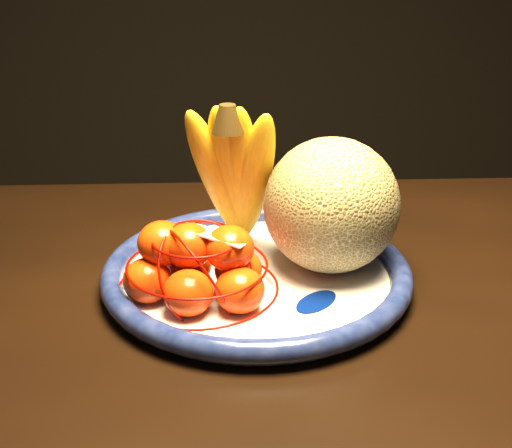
{
  "coord_description": "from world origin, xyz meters",
  "views": [
    {
      "loc": [
        0.24,
        -0.47,
        1.14
      ],
      "look_at": [
        0.29,
        0.24,
        0.83
      ],
      "focal_mm": 50.0,
      "sensor_mm": 36.0,
      "label": 1
    }
  ],
  "objects": [
    {
      "name": "dining_table",
      "position": [
        0.08,
        0.12,
        0.68
      ],
      "size": [
        1.54,
        0.95,
        0.76
      ],
      "rotation": [
        0.0,
        0.0,
        -0.03
      ],
      "color": "black",
      "rests_on": "ground"
    },
    {
      "name": "cantaloupe",
      "position": [
        0.37,
        0.25,
        0.85
      ],
      "size": [
        0.15,
        0.15,
        0.15
      ],
      "primitive_type": "sphere",
      "color": "olive",
      "rests_on": "fruit_bowl"
    },
    {
      "name": "banana_bunch",
      "position": [
        0.27,
        0.29,
        0.87
      ],
      "size": [
        0.13,
        0.13,
        0.2
      ],
      "rotation": [
        0.0,
        0.0,
        -0.25
      ],
      "color": "yellow",
      "rests_on": "fruit_bowl"
    },
    {
      "name": "mandarin_bag",
      "position": [
        0.22,
        0.18,
        0.81
      ],
      "size": [
        0.22,
        0.22,
        0.11
      ],
      "rotation": [
        0.0,
        0.0,
        -0.43
      ],
      "color": "#FF4D09",
      "rests_on": "fruit_bowl"
    },
    {
      "name": "fruit_bowl",
      "position": [
        0.29,
        0.23,
        0.77
      ],
      "size": [
        0.34,
        0.34,
        0.03
      ],
      "rotation": [
        0.0,
        0.0,
        0.19
      ],
      "color": "white",
      "rests_on": "dining_table"
    },
    {
      "name": "price_tag",
      "position": [
        0.24,
        0.18,
        0.84
      ],
      "size": [
        0.08,
        0.06,
        0.01
      ],
      "primitive_type": "cube",
      "rotation": [
        -0.14,
        0.1,
        -0.5
      ],
      "color": "white",
      "rests_on": "mandarin_bag"
    }
  ]
}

